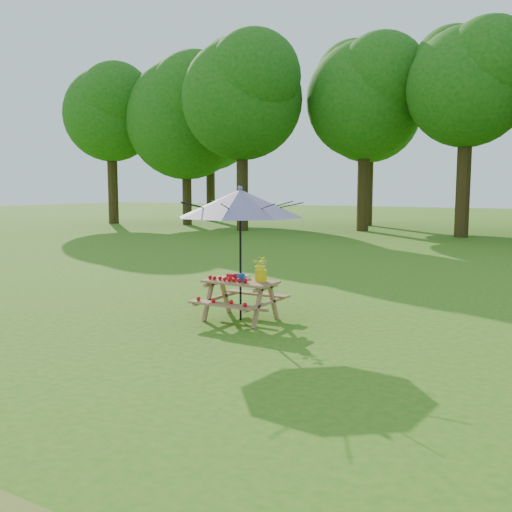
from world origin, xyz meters
The scene contains 6 objects.
ground centered at (0.00, 0.00, 0.00)m, with size 120.00×120.00×0.00m, color #2F6F15.
picnic_table centered at (-4.07, 3.27, 0.33)m, with size 1.20×1.32×0.67m.
patio_umbrella centered at (-4.07, 3.27, 1.95)m, with size 2.64×2.64×2.25m.
produce_bins centered at (-4.11, 3.30, 0.72)m, with size 0.37×0.38×0.13m.
tomatoes_row centered at (-4.22, 3.09, 0.71)m, with size 0.77×0.13×0.07m, color red, non-canonical shape.
flower_bucket centered at (-3.73, 3.37, 0.90)m, with size 0.28×0.25×0.42m.
Camera 1 is at (0.93, -4.64, 2.21)m, focal length 40.00 mm.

